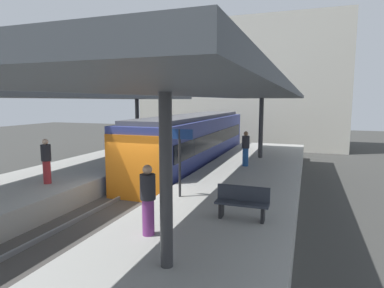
{
  "coord_description": "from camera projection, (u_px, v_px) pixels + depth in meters",
  "views": [
    {
      "loc": [
        6.19,
        -10.2,
        4.1
      ],
      "look_at": [
        0.75,
        5.06,
        1.94
      ],
      "focal_mm": 30.45,
      "sensor_mm": 36.0,
      "label": 1
    }
  ],
  "objects": [
    {
      "name": "passenger_mid_platform",
      "position": [
        246.0,
        148.0,
        15.48
      ],
      "size": [
        0.36,
        0.36,
        1.66
      ],
      "color": "navy",
      "rests_on": "platform_right"
    },
    {
      "name": "canopy_right",
      "position": [
        238.0,
        95.0,
        11.6
      ],
      "size": [
        4.18,
        21.0,
        3.42
      ],
      "color": "#333335",
      "rests_on": "platform_right"
    },
    {
      "name": "rail_near_side",
      "position": [
        111.0,
        203.0,
        12.33
      ],
      "size": [
        0.08,
        28.0,
        0.14
      ],
      "primitive_type": "cube",
      "color": "slate",
      "rests_on": "track_ballast"
    },
    {
      "name": "platform_left",
      "position": [
        46.0,
        189.0,
        13.32
      ],
      "size": [
        4.4,
        28.0,
        1.0
      ],
      "primitive_type": "cube",
      "color": "#9E9E99",
      "rests_on": "ground_plane"
    },
    {
      "name": "passenger_near_bench",
      "position": [
        148.0,
        199.0,
        7.48
      ],
      "size": [
        0.36,
        0.36,
        1.66
      ],
      "color": "#7A337A",
      "rests_on": "platform_right"
    },
    {
      "name": "rail_far_side",
      "position": [
        145.0,
        207.0,
        11.85
      ],
      "size": [
        0.08,
        28.0,
        0.14
      ],
      "primitive_type": "cube",
      "color": "slate",
      "rests_on": "track_ballast"
    },
    {
      "name": "platform_bench",
      "position": [
        242.0,
        201.0,
        8.57
      ],
      "size": [
        1.4,
        0.41,
        0.86
      ],
      "color": "black",
      "rests_on": "platform_right"
    },
    {
      "name": "ground_plane",
      "position": [
        127.0,
        212.0,
        12.12
      ],
      "size": [
        80.0,
        80.0,
        0.0
      ],
      "primitive_type": "plane",
      "color": "#383835"
    },
    {
      "name": "track_ballast",
      "position": [
        127.0,
        209.0,
        12.11
      ],
      "size": [
        3.2,
        28.0,
        0.2
      ],
      "primitive_type": "cube",
      "color": "#423F3D",
      "rests_on": "ground_plane"
    },
    {
      "name": "platform_right",
      "position": [
        227.0,
        210.0,
        10.79
      ],
      "size": [
        4.4,
        28.0,
        1.0
      ],
      "primitive_type": "cube",
      "color": "#9E9E99",
      "rests_on": "ground_plane"
    },
    {
      "name": "station_building_backdrop",
      "position": [
        242.0,
        85.0,
        29.98
      ],
      "size": [
        18.0,
        6.0,
        11.0
      ],
      "primitive_type": "cube",
      "color": "beige",
      "rests_on": "ground_plane"
    },
    {
      "name": "commuter_train",
      "position": [
        194.0,
        142.0,
        18.84
      ],
      "size": [
        2.78,
        13.65,
        3.1
      ],
      "color": "#38428C",
      "rests_on": "track_ballast"
    },
    {
      "name": "platform_sign",
      "position": [
        180.0,
        147.0,
        10.39
      ],
      "size": [
        0.9,
        0.08,
        2.21
      ],
      "color": "#262628",
      "rests_on": "platform_right"
    },
    {
      "name": "canopy_left",
      "position": [
        65.0,
        97.0,
        14.13
      ],
      "size": [
        4.18,
        21.0,
        3.38
      ],
      "color": "#333335",
      "rests_on": "platform_left"
    },
    {
      "name": "passenger_far_end",
      "position": [
        46.0,
        160.0,
        12.17
      ],
      "size": [
        0.36,
        0.36,
        1.7
      ],
      "color": "maroon",
      "rests_on": "platform_left"
    }
  ]
}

